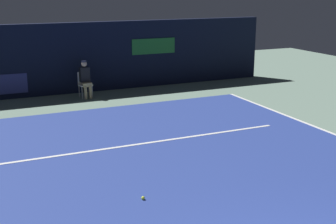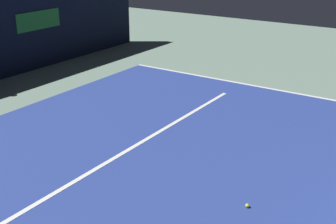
# 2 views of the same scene
# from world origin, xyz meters

# --- Properties ---
(ground_plane) EXTENTS (31.79, 31.79, 0.00)m
(ground_plane) POSITION_xyz_m (0.00, 4.96, 0.00)
(ground_plane) COLOR slate
(court_surface) EXTENTS (10.56, 11.91, 0.01)m
(court_surface) POSITION_xyz_m (0.00, 4.96, 0.01)
(court_surface) COLOR navy
(court_surface) RESTS_ON ground
(line_sideline_left) EXTENTS (0.10, 11.91, 0.01)m
(line_sideline_left) POSITION_xyz_m (5.23, 4.96, 0.01)
(line_sideline_left) COLOR white
(line_sideline_left) RESTS_ON court_surface
(line_service) EXTENTS (8.24, 0.10, 0.01)m
(line_service) POSITION_xyz_m (0.00, 7.04, 0.01)
(line_service) COLOR white
(line_service) RESTS_ON court_surface
(tennis_ball) EXTENTS (0.07, 0.07, 0.07)m
(tennis_ball) POSITION_xyz_m (-0.90, 4.08, 0.05)
(tennis_ball) COLOR #CCE033
(tennis_ball) RESTS_ON court_surface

